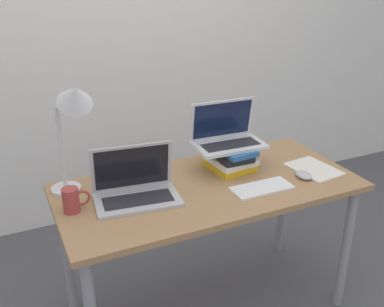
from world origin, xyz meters
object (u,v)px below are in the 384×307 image
at_px(book_stack, 230,157).
at_px(desk_lamp, 73,108).
at_px(laptop_on_books, 227,136).
at_px(mouse, 304,175).
at_px(laptop_left, 136,189).
at_px(notepad, 314,169).
at_px(mug, 72,200).
at_px(wireless_keyboard, 262,188).

height_order(book_stack, desk_lamp, desk_lamp).
xyz_separation_m(laptop_on_books, mouse, (0.29, -0.28, -0.16)).
distance_m(laptop_on_books, desk_lamp, 0.78).
bearing_deg(book_stack, laptop_left, -168.85).
distance_m(mouse, notepad, 0.12).
distance_m(book_stack, notepad, 0.44).
bearing_deg(laptop_on_books, book_stack, -44.99).
distance_m(laptop_left, mug, 0.28).
bearing_deg(mug, laptop_on_books, 8.18).
bearing_deg(notepad, wireless_keyboard, -169.55).
bearing_deg(laptop_left, book_stack, 11.15).
distance_m(wireless_keyboard, desk_lamp, 0.94).
bearing_deg(book_stack, laptop_on_books, 135.01).
distance_m(laptop_on_books, mouse, 0.43).
distance_m(laptop_left, mouse, 0.84).
bearing_deg(laptop_on_books, wireless_keyboard, -83.43).
height_order(book_stack, mouse, book_stack).
distance_m(laptop_on_books, wireless_keyboard, 0.34).
bearing_deg(mug, laptop_left, -0.82).
height_order(mug, desk_lamp, desk_lamp).
bearing_deg(mouse, wireless_keyboard, -176.57).
xyz_separation_m(book_stack, notepad, (0.38, -0.21, -0.06)).
distance_m(book_stack, wireless_keyboard, 0.28).
xyz_separation_m(laptop_left, mug, (-0.28, 0.00, 0.01)).
bearing_deg(wireless_keyboard, desk_lamp, 155.86).
bearing_deg(notepad, mouse, -154.24).
xyz_separation_m(book_stack, desk_lamp, (-0.76, 0.07, 0.34)).
bearing_deg(mouse, book_stack, 136.36).
bearing_deg(laptop_on_books, mug, -171.82).
bearing_deg(desk_lamp, wireless_keyboard, -24.14).
xyz_separation_m(book_stack, laptop_on_books, (-0.01, 0.01, 0.11)).
height_order(laptop_left, mug, laptop_left).
bearing_deg(wireless_keyboard, notepad, 10.45).
bearing_deg(desk_lamp, laptop_left, -40.73).
relative_size(laptop_on_books, wireless_keyboard, 1.23).
bearing_deg(mug, book_stack, 7.13).
xyz_separation_m(notepad, mug, (-1.21, 0.11, 0.05)).
bearing_deg(laptop_on_books, laptop_left, -167.18).
xyz_separation_m(laptop_on_books, wireless_keyboard, (0.03, -0.29, -0.17)).
height_order(laptop_on_books, notepad, laptop_on_books).
relative_size(laptop_left, mug, 3.34).
height_order(laptop_on_books, desk_lamp, desk_lamp).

